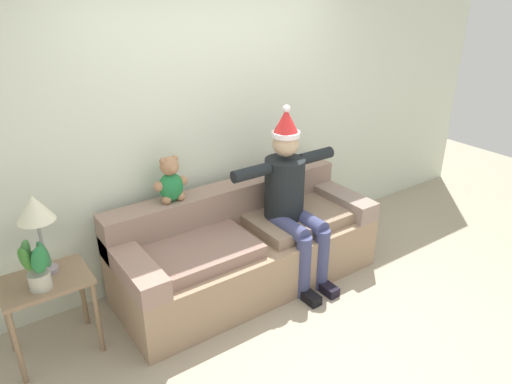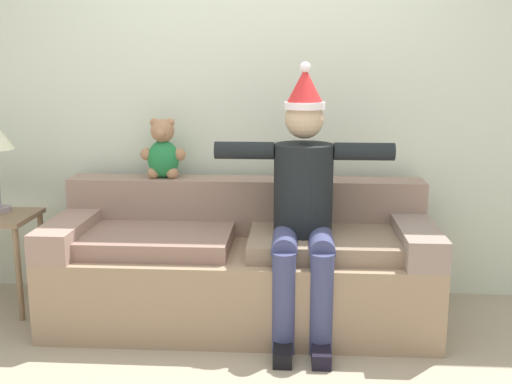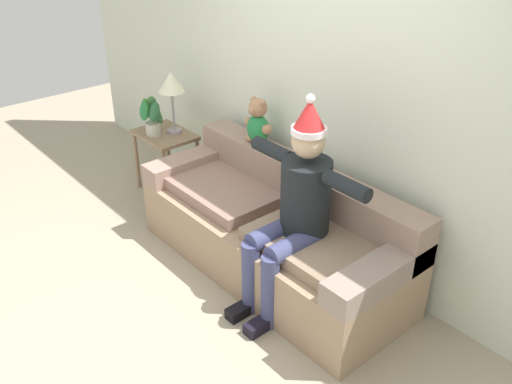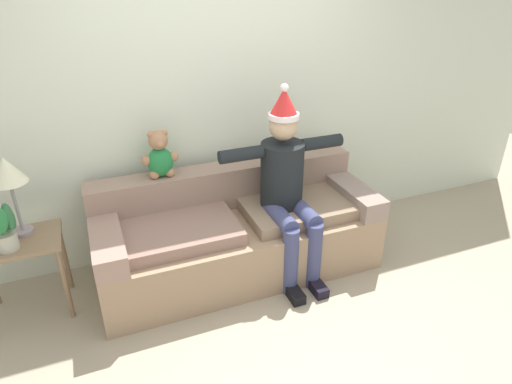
# 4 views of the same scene
# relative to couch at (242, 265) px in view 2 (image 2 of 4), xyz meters

# --- Properties ---
(back_wall) EXTENTS (7.00, 0.10, 2.70)m
(back_wall) POSITION_rel_couch_xyz_m (0.00, 0.52, 1.02)
(back_wall) COLOR silver
(back_wall) RESTS_ON ground_plane
(couch) EXTENTS (2.24, 0.87, 0.82)m
(couch) POSITION_rel_couch_xyz_m (0.00, 0.00, 0.00)
(couch) COLOR #9C8063
(couch) RESTS_ON ground_plane
(person_seated) EXTENTS (1.02, 0.77, 1.54)m
(person_seated) POSITION_rel_couch_xyz_m (0.36, -0.16, 0.45)
(person_seated) COLOR black
(person_seated) RESTS_ON ground_plane
(teddy_bear) EXTENTS (0.29, 0.17, 0.38)m
(teddy_bear) POSITION_rel_couch_xyz_m (-0.52, 0.27, 0.65)
(teddy_bear) COLOR #237E40
(teddy_bear) RESTS_ON couch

